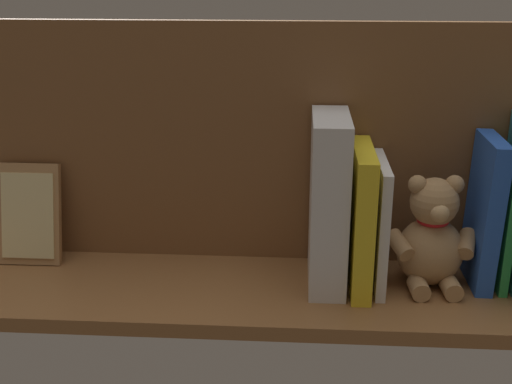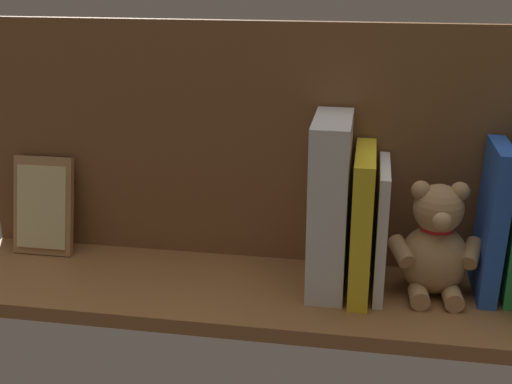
# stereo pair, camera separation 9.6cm
# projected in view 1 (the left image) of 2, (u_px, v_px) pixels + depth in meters

# --- Properties ---
(ground_plane) EXTENTS (0.94, 0.25, 0.02)m
(ground_plane) POSITION_uv_depth(u_px,v_px,m) (256.00, 290.00, 1.02)
(ground_plane) COLOR brown
(shelf_back_panel) EXTENTS (0.94, 0.02, 0.38)m
(shelf_back_panel) POSITION_uv_depth(u_px,v_px,m) (260.00, 145.00, 1.04)
(shelf_back_panel) COLOR brown
(shelf_back_panel) RESTS_ON ground_plane
(book_1) EXTENTS (0.01, 0.11, 0.19)m
(book_1) POSITION_uv_depth(u_px,v_px,m) (500.00, 223.00, 0.99)
(book_1) COLOR green
(book_1) RESTS_ON ground_plane
(book_2) EXTENTS (0.03, 0.12, 0.22)m
(book_2) POSITION_uv_depth(u_px,v_px,m) (484.00, 212.00, 0.98)
(book_2) COLOR blue
(book_2) RESTS_ON ground_plane
(teddy_bear) EXTENTS (0.14, 0.11, 0.17)m
(teddy_bear) POSITION_uv_depth(u_px,v_px,m) (432.00, 238.00, 0.99)
(teddy_bear) COLOR tan
(teddy_bear) RESTS_ON ground_plane
(book_3) EXTENTS (0.01, 0.14, 0.19)m
(book_3) POSITION_uv_depth(u_px,v_px,m) (379.00, 223.00, 0.99)
(book_3) COLOR silver
(book_3) RESTS_ON ground_plane
(book_4) EXTENTS (0.03, 0.15, 0.21)m
(book_4) POSITION_uv_depth(u_px,v_px,m) (361.00, 218.00, 0.98)
(book_4) COLOR yellow
(book_4) RESTS_ON ground_plane
(dictionary_thick_white) EXTENTS (0.05, 0.14, 0.26)m
(dictionary_thick_white) POSITION_uv_depth(u_px,v_px,m) (329.00, 202.00, 0.98)
(dictionary_thick_white) COLOR silver
(dictionary_thick_white) RESTS_ON ground_plane
(picture_frame_leaning) EXTENTS (0.10, 0.05, 0.16)m
(picture_frame_leaning) POSITION_uv_depth(u_px,v_px,m) (29.00, 214.00, 1.07)
(picture_frame_leaning) COLOR #A87A4C
(picture_frame_leaning) RESTS_ON ground_plane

